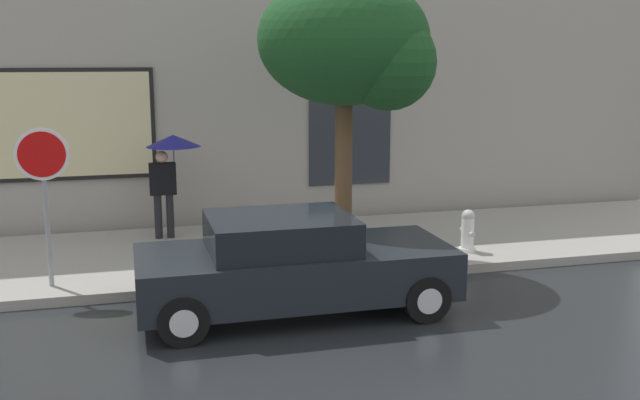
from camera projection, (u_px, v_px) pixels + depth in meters
The scene contains 8 objects.
ground_plane at pixel (280, 312), 10.22m from camera, with size 60.00×60.00×0.00m, color black.
sidewalk at pixel (246, 252), 13.05m from camera, with size 20.00×4.00×0.15m, color gray.
building_facade at pixel (222, 57), 14.75m from camera, with size 20.00×0.67×7.00m.
parked_car at pixel (292, 265), 10.10m from camera, with size 4.32×1.89×1.38m.
fire_hydrant at pixel (468, 231), 12.78m from camera, with size 0.30×0.44×0.74m.
pedestrian_with_umbrella at pixel (170, 156), 13.50m from camera, with size 1.00×1.00×1.94m.
street_tree at pixel (353, 46), 11.67m from camera, with size 2.80×2.38×4.67m.
stop_sign at pixel (44, 176), 10.55m from camera, with size 0.76×0.10×2.36m.
Camera 1 is at (-1.95, -9.54, 3.52)m, focal length 41.10 mm.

